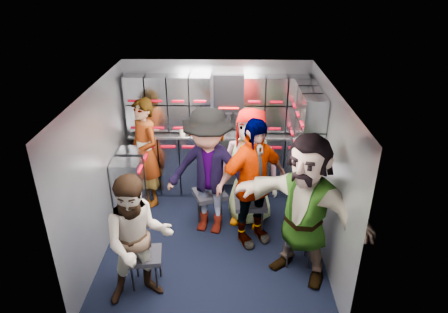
{
  "coord_description": "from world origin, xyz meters",
  "views": [
    {
      "loc": [
        0.23,
        -4.33,
        3.41
      ],
      "look_at": [
        0.13,
        0.35,
        1.09
      ],
      "focal_mm": 32.0,
      "sensor_mm": 36.0,
      "label": 1
    }
  ],
  "objects_px": {
    "jump_seat_near_left": "(145,257)",
    "jump_seat_near_right": "(298,238)",
    "attendant_standing": "(145,153)",
    "attendant_arc_c": "(250,168)",
    "attendant_arc_e": "(304,209)",
    "jump_seat_mid_left": "(210,195)",
    "attendant_arc_a": "(138,241)",
    "jump_seat_center": "(248,190)",
    "attendant_arc_d": "(252,184)",
    "attendant_arc_b": "(209,173)",
    "jump_seat_mid_right": "(251,205)"
  },
  "relations": [
    {
      "from": "attendant_arc_b",
      "to": "attendant_arc_e",
      "type": "bearing_deg",
      "value": -22.02
    },
    {
      "from": "jump_seat_center",
      "to": "attendant_arc_a",
      "type": "bearing_deg",
      "value": -126.17
    },
    {
      "from": "jump_seat_near_left",
      "to": "attendant_arc_c",
      "type": "distance_m",
      "value": 1.85
    },
    {
      "from": "jump_seat_mid_right",
      "to": "attendant_arc_d",
      "type": "bearing_deg",
      "value": -90.0
    },
    {
      "from": "jump_seat_mid_left",
      "to": "attendant_arc_c",
      "type": "xyz_separation_m",
      "value": [
        0.55,
        0.05,
        0.42
      ]
    },
    {
      "from": "attendant_arc_d",
      "to": "jump_seat_near_left",
      "type": "bearing_deg",
      "value": -176.23
    },
    {
      "from": "jump_seat_center",
      "to": "attendant_arc_c",
      "type": "relative_size",
      "value": 0.27
    },
    {
      "from": "attendant_arc_c",
      "to": "attendant_arc_b",
      "type": "bearing_deg",
      "value": -139.82
    },
    {
      "from": "jump_seat_near_right",
      "to": "attendant_standing",
      "type": "height_order",
      "value": "attendant_standing"
    },
    {
      "from": "jump_seat_center",
      "to": "attendant_arc_c",
      "type": "bearing_deg",
      "value": -90.0
    },
    {
      "from": "attendant_arc_a",
      "to": "attendant_arc_e",
      "type": "xyz_separation_m",
      "value": [
        1.79,
        0.42,
        0.14
      ]
    },
    {
      "from": "jump_seat_mid_left",
      "to": "attendant_arc_c",
      "type": "bearing_deg",
      "value": 5.23
    },
    {
      "from": "jump_seat_center",
      "to": "attendant_arc_d",
      "type": "distance_m",
      "value": 0.8
    },
    {
      "from": "jump_seat_center",
      "to": "attendant_standing",
      "type": "relative_size",
      "value": 0.27
    },
    {
      "from": "attendant_arc_a",
      "to": "attendant_arc_d",
      "type": "bearing_deg",
      "value": 21.55
    },
    {
      "from": "attendant_arc_c",
      "to": "attendant_arc_e",
      "type": "bearing_deg",
      "value": -44.5
    },
    {
      "from": "attendant_arc_d",
      "to": "attendant_standing",
      "type": "bearing_deg",
      "value": 118.42
    },
    {
      "from": "jump_seat_center",
      "to": "attendant_arc_d",
      "type": "bearing_deg",
      "value": -88.86
    },
    {
      "from": "jump_seat_mid_right",
      "to": "attendant_arc_d",
      "type": "height_order",
      "value": "attendant_arc_d"
    },
    {
      "from": "attendant_arc_d",
      "to": "attendant_arc_e",
      "type": "bearing_deg",
      "value": -78.41
    },
    {
      "from": "jump_seat_center",
      "to": "attendant_arc_d",
      "type": "height_order",
      "value": "attendant_arc_d"
    },
    {
      "from": "jump_seat_center",
      "to": "attendant_standing",
      "type": "distance_m",
      "value": 1.61
    },
    {
      "from": "attendant_arc_a",
      "to": "attendant_arc_c",
      "type": "bearing_deg",
      "value": 32.37
    },
    {
      "from": "jump_seat_mid_left",
      "to": "attendant_standing",
      "type": "xyz_separation_m",
      "value": [
        -0.98,
        0.51,
        0.4
      ]
    },
    {
      "from": "jump_seat_near_left",
      "to": "attendant_arc_c",
      "type": "relative_size",
      "value": 0.26
    },
    {
      "from": "jump_seat_mid_left",
      "to": "jump_seat_mid_right",
      "type": "relative_size",
      "value": 1.07
    },
    {
      "from": "attendant_standing",
      "to": "attendant_arc_d",
      "type": "relative_size",
      "value": 0.96
    },
    {
      "from": "jump_seat_center",
      "to": "attendant_arc_a",
      "type": "distance_m",
      "value": 2.1
    },
    {
      "from": "attendant_arc_a",
      "to": "attendant_arc_b",
      "type": "bearing_deg",
      "value": 43.68
    },
    {
      "from": "attendant_arc_b",
      "to": "attendant_arc_c",
      "type": "relative_size",
      "value": 1.05
    },
    {
      "from": "attendant_standing",
      "to": "attendant_arc_b",
      "type": "bearing_deg",
      "value": 14.33
    },
    {
      "from": "attendant_arc_d",
      "to": "jump_seat_mid_left",
      "type": "bearing_deg",
      "value": 113.18
    },
    {
      "from": "jump_seat_mid_left",
      "to": "attendant_arc_e",
      "type": "height_order",
      "value": "attendant_arc_e"
    },
    {
      "from": "jump_seat_mid_right",
      "to": "attendant_arc_b",
      "type": "height_order",
      "value": "attendant_arc_b"
    },
    {
      "from": "jump_seat_near_left",
      "to": "jump_seat_center",
      "type": "height_order",
      "value": "jump_seat_center"
    },
    {
      "from": "attendant_arc_e",
      "to": "attendant_arc_c",
      "type": "bearing_deg",
      "value": 153.72
    },
    {
      "from": "jump_seat_near_left",
      "to": "jump_seat_near_right",
      "type": "distance_m",
      "value": 1.84
    },
    {
      "from": "jump_seat_mid_left",
      "to": "jump_seat_near_right",
      "type": "relative_size",
      "value": 1.27
    },
    {
      "from": "jump_seat_near_left",
      "to": "jump_seat_near_right",
      "type": "bearing_deg",
      "value": 13.07
    },
    {
      "from": "jump_seat_center",
      "to": "jump_seat_near_right",
      "type": "distance_m",
      "value": 1.22
    },
    {
      "from": "attendant_arc_c",
      "to": "attendant_arc_e",
      "type": "distance_m",
      "value": 1.22
    },
    {
      "from": "jump_seat_mid_left",
      "to": "jump_seat_mid_right",
      "type": "distance_m",
      "value": 0.61
    },
    {
      "from": "jump_seat_mid_right",
      "to": "jump_seat_near_right",
      "type": "distance_m",
      "value": 0.83
    },
    {
      "from": "jump_seat_mid_left",
      "to": "attendant_arc_a",
      "type": "xyz_separation_m",
      "value": [
        -0.67,
        -1.44,
        0.33
      ]
    },
    {
      "from": "jump_seat_near_left",
      "to": "jump_seat_near_right",
      "type": "height_order",
      "value": "jump_seat_near_left"
    },
    {
      "from": "attendant_standing",
      "to": "attendant_arc_c",
      "type": "xyz_separation_m",
      "value": [
        1.53,
        -0.46,
        0.02
      ]
    },
    {
      "from": "jump_seat_center",
      "to": "attendant_arc_b",
      "type": "xyz_separation_m",
      "value": [
        -0.55,
        -0.41,
        0.5
      ]
    },
    {
      "from": "attendant_standing",
      "to": "attendant_arc_a",
      "type": "bearing_deg",
      "value": -31.46
    },
    {
      "from": "jump_seat_near_left",
      "to": "attendant_arc_e",
      "type": "relative_size",
      "value": 0.24
    },
    {
      "from": "attendant_arc_c",
      "to": "attendant_arc_d",
      "type": "bearing_deg",
      "value": -70.96
    }
  ]
}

